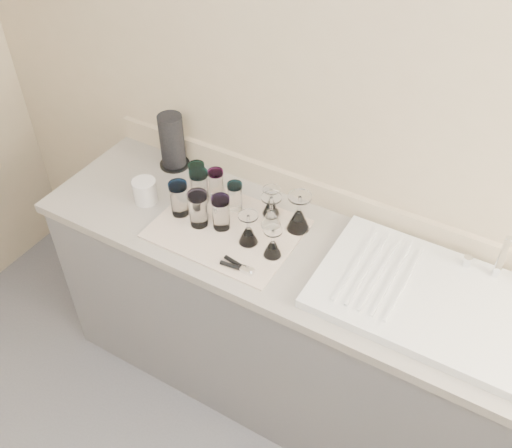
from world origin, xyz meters
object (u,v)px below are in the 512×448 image
Objects in this scene: tumbler_lavender at (221,212)px; goblet_back_right at (299,217)px; goblet_back_left at (271,215)px; goblet_extra at (271,205)px; tumbler_extra at (199,187)px; goblet_front_right at (273,246)px; tumbler_cyan at (216,183)px; paper_towel_roll at (172,142)px; tumbler_teal at (197,177)px; white_mug at (144,191)px; goblet_front_left at (248,233)px; sink_unit at (438,300)px; tumbler_purple at (235,196)px; tumbler_blue at (198,209)px; can_opener at (238,266)px; tumbler_magenta at (179,198)px.

goblet_back_right is (0.26, 0.14, -0.02)m from tumbler_lavender.
goblet_extra is (-0.03, 0.06, -0.01)m from goblet_back_left.
goblet_front_right is (0.40, -0.12, -0.03)m from tumbler_extra.
paper_towel_roll reaches higher than tumbler_cyan.
white_mug is at bearing -135.50° from tumbler_teal.
tumbler_cyan is 0.83× the size of tumbler_extra.
tumbler_lavender reaches higher than goblet_front_right.
tumbler_extra reaches higher than goblet_front_left.
sink_unit is at bearing -6.42° from tumbler_cyan.
tumbler_purple is at bearing 174.77° from sink_unit.
tumbler_lavender reaches higher than tumbler_cyan.
goblet_front_left is 0.53× the size of paper_towel_roll.
goblet_front_right is 0.99× the size of goblet_extra.
white_mug is (-0.61, 0.02, 0.00)m from goblet_front_right.
goblet_front_left is 0.19m from goblet_extra.
tumbler_lavender is at bearing -177.01° from sink_unit.
tumbler_extra reaches higher than goblet_extra.
paper_towel_roll reaches higher than goblet_back_left.
tumbler_lavender is 0.19m from goblet_back_left.
goblet_front_left is at bearing 2.34° from tumbler_blue.
sink_unit is at bearing -5.20° from tumbler_teal.
sink_unit reaches higher than tumbler_lavender.
goblet_extra reaches higher than can_opener.
paper_towel_roll is (-0.25, 0.16, 0.04)m from tumbler_extra.
tumbler_lavender is at bearing 2.28° from white_mug.
tumbler_magenta is 1.20× the size of goblet_extra.
tumbler_lavender is at bearing -28.36° from tumbler_extra.
paper_towel_roll is at bearing 152.20° from tumbler_teal.
white_mug is (-0.24, -0.17, -0.02)m from tumbler_cyan.
tumbler_purple is 0.92× the size of can_opener.
tumbler_lavender is 0.89× the size of goblet_back_right.
goblet_back_left is 0.54m from white_mug.
tumbler_purple is (0.19, -0.02, -0.01)m from tumbler_teal.
goblet_extra is at bearing 118.71° from goblet_back_left.
goblet_back_left is 1.15× the size of goblet_front_right.
goblet_back_right is at bearing 28.46° from tumbler_lavender.
tumbler_extra reaches higher than tumbler_cyan.
tumbler_magenta is at bearing 177.27° from goblet_front_right.
tumbler_cyan is 0.85× the size of tumbler_magenta.
goblet_front_right is 0.49× the size of paper_towel_roll.
tumbler_teal is at bearing 158.90° from goblet_front_right.
tumbler_blue is 1.23× the size of goblet_front_right.
goblet_back_left is at bearing 19.10° from tumbler_magenta.
tumbler_extra is at bearing 74.22° from tumbler_magenta.
goblet_back_left is 0.27m from can_opener.
paper_towel_roll is (-0.39, 0.12, 0.05)m from tumbler_purple.
goblet_front_right is at bearing -27.01° from tumbler_cyan.
tumbler_blue is at bearing -137.30° from goblet_extra.
goblet_back_left is (-0.68, 0.06, 0.04)m from sink_unit.
goblet_front_right is 0.84× the size of white_mug.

